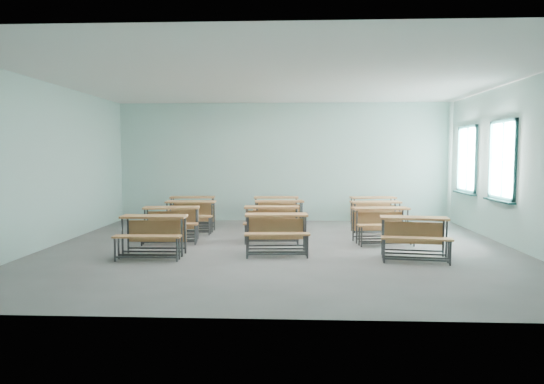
% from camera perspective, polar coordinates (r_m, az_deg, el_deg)
% --- Properties ---
extents(room, '(9.04, 8.04, 3.24)m').
position_cam_1_polar(room, '(9.22, 1.42, 3.15)').
color(room, slate).
rests_on(room, ground).
extents(desk_unit_r0c0, '(1.16, 0.80, 0.72)m').
position_cam_1_polar(desk_unit_r0c0, '(8.85, -13.86, -4.29)').
color(desk_unit_r0c0, '#A96D3D').
rests_on(desk_unit_r0c0, ground).
extents(desk_unit_r0c1, '(1.20, 0.85, 0.72)m').
position_cam_1_polar(desk_unit_r0c1, '(8.85, 0.53, -4.16)').
color(desk_unit_r0c1, '#A96D3D').
rests_on(desk_unit_r0c1, ground).
extents(desk_unit_r0c2, '(1.24, 0.92, 0.72)m').
position_cam_1_polar(desk_unit_r0c2, '(8.75, 16.40, -4.44)').
color(desk_unit_r0c2, '#A96D3D').
rests_on(desk_unit_r0c2, ground).
extents(desk_unit_r1c0, '(1.23, 0.91, 0.72)m').
position_cam_1_polar(desk_unit_r1c0, '(10.26, -11.79, -3.07)').
color(desk_unit_r1c0, '#A96D3D').
rests_on(desk_unit_r1c0, ground).
extents(desk_unit_r1c1, '(1.18, 0.82, 0.72)m').
position_cam_1_polar(desk_unit_r1c1, '(10.14, -0.04, -3.06)').
color(desk_unit_r1c1, '#A96D3D').
rests_on(desk_unit_r1c1, ground).
extents(desk_unit_r1c2, '(1.22, 0.89, 0.72)m').
position_cam_1_polar(desk_unit_r1c2, '(10.15, 12.78, -3.16)').
color(desk_unit_r1c2, '#A96D3D').
rests_on(desk_unit_r1c2, ground).
extents(desk_unit_r2c0, '(1.15, 0.77, 0.72)m').
position_cam_1_polar(desk_unit_r2c0, '(11.45, -9.63, -2.27)').
color(desk_unit_r2c0, '#A96D3D').
rests_on(desk_unit_r2c0, ground).
extents(desk_unit_r2c1, '(1.23, 0.90, 0.72)m').
position_cam_1_polar(desk_unit_r2c1, '(11.41, 0.90, -2.23)').
color(desk_unit_r2c1, '#A96D3D').
rests_on(desk_unit_r2c1, ground).
extents(desk_unit_r2c2, '(1.23, 0.91, 0.72)m').
position_cam_1_polar(desk_unit_r2c2, '(11.48, 12.22, -2.29)').
color(desk_unit_r2c2, '#A96D3D').
rests_on(desk_unit_r2c2, ground).
extents(desk_unit_r3c0, '(1.21, 0.87, 0.72)m').
position_cam_1_polar(desk_unit_r3c0, '(12.69, -9.37, -1.62)').
color(desk_unit_r3c0, '#A96D3D').
rests_on(desk_unit_r3c0, ground).
extents(desk_unit_r3c1, '(1.17, 0.81, 0.72)m').
position_cam_1_polar(desk_unit_r3c1, '(12.48, 0.49, -1.66)').
color(desk_unit_r3c1, '#A96D3D').
rests_on(desk_unit_r3c1, ground).
extents(desk_unit_r3c2, '(1.23, 0.90, 0.72)m').
position_cam_1_polar(desk_unit_r3c2, '(12.69, 11.91, -1.66)').
color(desk_unit_r3c2, '#A96D3D').
rests_on(desk_unit_r3c2, ground).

